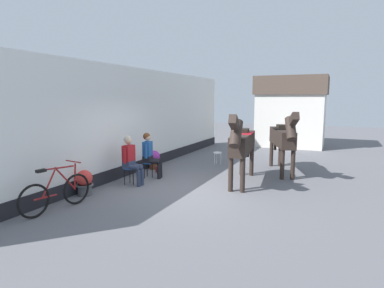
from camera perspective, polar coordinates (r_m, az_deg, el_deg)
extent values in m
plane|color=slate|center=(11.47, 5.54, -4.16)|extent=(40.00, 40.00, 0.00)
cube|color=white|center=(11.02, -9.62, 4.20)|extent=(0.30, 14.00, 3.40)
cube|color=black|center=(11.21, -9.36, -3.58)|extent=(0.34, 14.00, 0.36)
cube|color=silver|center=(17.27, 17.00, 3.99)|extent=(3.20, 2.40, 2.60)
cube|color=brown|center=(17.24, 17.24, 9.80)|extent=(3.40, 2.60, 0.90)
cylinder|color=#194C99|center=(9.33, -11.05, -4.19)|extent=(0.34, 0.34, 0.03)
cylinder|color=black|center=(9.30, -10.32, -5.73)|extent=(0.02, 0.02, 0.45)
cylinder|color=black|center=(9.52, -10.90, -5.43)|extent=(0.02, 0.02, 0.45)
cylinder|color=black|center=(9.33, -11.81, -5.72)|extent=(0.02, 0.02, 0.45)
cube|color=#2D3851|center=(9.31, -11.07, -3.50)|extent=(0.25, 0.33, 0.20)
cube|color=maroon|center=(9.25, -11.12, -1.56)|extent=(0.23, 0.35, 0.44)
sphere|color=tan|center=(9.20, -11.18, 0.59)|extent=(0.20, 0.20, 0.20)
sphere|color=#B2A38E|center=(9.21, -11.29, 0.78)|extent=(0.22, 0.22, 0.22)
cylinder|color=#2D3851|center=(9.27, -9.83, -3.83)|extent=(0.38, 0.14, 0.13)
cylinder|color=#2D3851|center=(9.23, -8.82, -5.78)|extent=(0.11, 0.11, 0.46)
cylinder|color=#2D3851|center=(9.14, -10.42, -4.01)|extent=(0.38, 0.14, 0.13)
cylinder|color=#2D3851|center=(9.10, -9.41, -5.98)|extent=(0.11, 0.11, 0.46)
cylinder|color=maroon|center=(9.40, -10.28, -1.69)|extent=(0.09, 0.09, 0.42)
cylinder|color=maroon|center=(9.09, -11.78, -2.06)|extent=(0.09, 0.09, 0.42)
cylinder|color=#194C99|center=(10.01, -7.80, -3.29)|extent=(0.34, 0.34, 0.03)
cylinder|color=black|center=(10.01, -7.02, -4.68)|extent=(0.02, 0.02, 0.45)
cylinder|color=black|center=(10.19, -7.91, -4.46)|extent=(0.02, 0.02, 0.45)
cylinder|color=black|center=(9.97, -8.40, -4.75)|extent=(0.02, 0.02, 0.45)
cube|color=black|center=(9.98, -7.81, -2.64)|extent=(0.30, 0.36, 0.20)
cube|color=#1E4C8C|center=(9.93, -7.85, -0.83)|extent=(0.28, 0.38, 0.44)
sphere|color=tan|center=(9.88, -7.89, 1.18)|extent=(0.20, 0.20, 0.20)
sphere|color=#593319|center=(9.89, -8.00, 1.35)|extent=(0.22, 0.22, 0.22)
cylinder|color=black|center=(10.00, -6.63, -2.89)|extent=(0.40, 0.20, 0.13)
cylinder|color=black|center=(10.01, -5.57, -4.63)|extent=(0.11, 0.11, 0.46)
cylinder|color=black|center=(9.86, -6.93, -3.06)|extent=(0.40, 0.20, 0.13)
cylinder|color=black|center=(9.86, -5.86, -4.83)|extent=(0.11, 0.11, 0.46)
cylinder|color=#1E4C8C|center=(10.12, -7.35, -0.94)|extent=(0.09, 0.09, 0.42)
cylinder|color=#1E4C8C|center=(9.75, -8.14, -1.30)|extent=(0.09, 0.09, 0.42)
cube|color=#2D231E|center=(9.33, 8.93, 0.19)|extent=(0.71, 2.24, 0.52)
cylinder|color=#2D231E|center=(8.48, 8.91, -5.48)|extent=(0.13, 0.13, 0.90)
cylinder|color=#2D231E|center=(8.53, 6.84, -5.37)|extent=(0.13, 0.13, 0.90)
cylinder|color=#2D231E|center=(10.36, 10.46, -3.04)|extent=(0.13, 0.13, 0.90)
cylinder|color=#2D231E|center=(10.40, 8.77, -2.96)|extent=(0.13, 0.13, 0.90)
cylinder|color=#2D231E|center=(8.10, 7.77, 1.81)|extent=(0.36, 0.66, 0.73)
cube|color=#2D231E|center=(7.74, 7.40, 3.81)|extent=(0.24, 0.55, 0.40)
cube|color=black|center=(8.11, 7.81, 2.81)|extent=(0.12, 0.63, 0.48)
cylinder|color=black|center=(10.48, 9.80, -0.48)|extent=(0.11, 0.11, 0.65)
cube|color=red|center=(9.39, 9.06, 1.93)|extent=(0.57, 0.66, 0.03)
cube|color=black|center=(9.38, 9.07, 2.36)|extent=(0.33, 0.47, 0.12)
cube|color=#2D231E|center=(10.95, 15.57, 1.15)|extent=(1.17, 2.22, 0.52)
cylinder|color=#2D231E|center=(10.14, 17.35, -3.52)|extent=(0.13, 0.13, 0.90)
cylinder|color=#2D231E|center=(10.08, 15.63, -3.52)|extent=(0.13, 0.13, 0.90)
cylinder|color=#2D231E|center=(12.01, 15.28, -1.67)|extent=(0.13, 0.13, 0.90)
cylinder|color=#2D231E|center=(11.95, 13.82, -1.67)|extent=(0.13, 0.13, 0.90)
cylinder|color=#2D231E|center=(9.74, 17.02, 2.58)|extent=(0.48, 0.69, 0.73)
cube|color=#2D231E|center=(9.38, 17.56, 4.24)|extent=(0.35, 0.56, 0.40)
cube|color=black|center=(9.75, 17.03, 3.41)|extent=(0.25, 0.61, 0.48)
cylinder|color=black|center=(12.09, 14.47, 0.51)|extent=(0.13, 0.13, 0.65)
cube|color=black|center=(11.02, 15.52, 2.63)|extent=(0.68, 0.73, 0.03)
cube|color=black|center=(11.01, 15.53, 2.99)|extent=(0.41, 0.51, 0.12)
cylinder|color=#4C4C51|center=(8.66, -18.37, -7.64)|extent=(0.34, 0.34, 0.28)
cylinder|color=#4C4C51|center=(8.63, -18.41, -6.87)|extent=(0.43, 0.43, 0.04)
sphere|color=red|center=(8.59, -18.46, -5.71)|extent=(0.40, 0.40, 0.40)
cylinder|color=brown|center=(11.28, -6.68, -3.66)|extent=(0.34, 0.34, 0.28)
cylinder|color=brown|center=(11.26, -6.69, -3.06)|extent=(0.43, 0.43, 0.04)
sphere|color=purple|center=(11.22, -6.71, -2.16)|extent=(0.40, 0.40, 0.40)
torus|color=black|center=(7.96, -19.69, -7.46)|extent=(0.14, 0.71, 0.71)
torus|color=black|center=(7.39, -26.12, -9.03)|extent=(0.14, 0.71, 0.71)
cylinder|color=maroon|center=(7.72, -21.47, -5.66)|extent=(0.10, 0.50, 0.60)
cylinder|color=maroon|center=(7.50, -23.91, -6.39)|extent=(0.08, 0.36, 0.55)
cylinder|color=maroon|center=(7.57, -22.56, -3.93)|extent=(0.14, 0.80, 0.09)
cylinder|color=maroon|center=(7.52, -24.42, -8.56)|extent=(0.10, 0.53, 0.06)
cylinder|color=maroon|center=(7.88, -19.94, -5.39)|extent=(0.05, 0.09, 0.60)
cylinder|color=maroon|center=(7.79, -20.20, -2.92)|extent=(0.50, 0.09, 0.03)
cube|color=black|center=(7.35, -25.09, -4.31)|extent=(0.13, 0.21, 0.06)
cylinder|color=white|center=(11.90, 4.50, -1.52)|extent=(0.32, 0.32, 0.03)
cylinder|color=silver|center=(11.90, 5.07, -2.65)|extent=(0.02, 0.02, 0.43)
cylinder|color=silver|center=(12.07, 4.38, -2.49)|extent=(0.02, 0.02, 0.43)
cylinder|color=silver|center=(11.86, 4.01, -2.68)|extent=(0.02, 0.02, 0.43)
cube|color=maroon|center=(10.69, -5.87, -4.53)|extent=(0.30, 0.26, 0.20)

